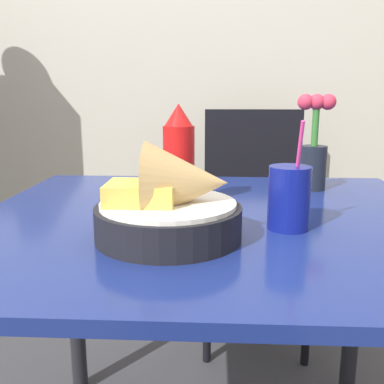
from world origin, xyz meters
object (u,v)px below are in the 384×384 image
Objects in this scene: chair_far_window at (252,204)px; drink_cup at (287,200)px; ketchup_bottle at (177,157)px; flower_vase at (313,150)px; food_basket at (172,205)px.

chair_far_window is 4.45× the size of drink_cup.
drink_cup is at bearing -36.81° from ketchup_bottle.
chair_far_window is 0.84m from ketchup_bottle.
drink_cup is (-0.02, -0.91, 0.24)m from chair_far_window.
chair_far_window is at bearing 100.30° from flower_vase.
drink_cup reaches higher than chair_far_window.
food_basket is (-0.23, -0.98, 0.25)m from chair_far_window.
food_basket is at bearing -103.28° from chair_far_window.
ketchup_bottle reaches higher than drink_cup.
flower_vase reaches higher than chair_far_window.
ketchup_bottle is (-0.01, 0.23, 0.05)m from food_basket.
chair_far_window is 0.95m from drink_cup.
flower_vase is at bearing 28.94° from ketchup_bottle.
chair_far_window reaches higher than food_basket.
chair_far_window is 3.63× the size of flower_vase.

